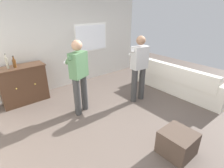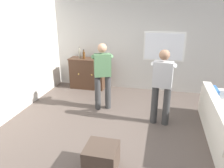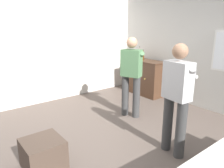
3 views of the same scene
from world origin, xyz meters
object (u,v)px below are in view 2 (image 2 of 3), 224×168
(couch, at_px, (222,126))
(person_standing_left, at_px, (103,74))
(bottle_wine_green, at_px, (80,54))
(ottoman, at_px, (101,158))
(bottle_liquor_amber, at_px, (84,55))
(sideboard_cabinet, at_px, (88,73))
(person_standing_right, at_px, (162,84))

(couch, bearing_deg, person_standing_left, 161.49)
(bottle_wine_green, xyz_separation_m, person_standing_left, (1.11, -1.33, -0.17))
(ottoman, xyz_separation_m, person_standing_left, (-0.57, 2.16, 0.73))
(bottle_liquor_amber, bearing_deg, person_standing_left, -53.95)
(bottle_wine_green, height_order, ottoman, bottle_wine_green)
(sideboard_cabinet, relative_size, bottle_liquor_amber, 3.99)
(couch, height_order, person_standing_right, person_standing_right)
(person_standing_left, relative_size, person_standing_right, 1.00)
(person_standing_left, bearing_deg, ottoman, -75.18)
(bottle_wine_green, relative_size, person_standing_right, 0.21)
(person_standing_right, bearing_deg, sideboard_cabinet, 142.42)
(sideboard_cabinet, height_order, ottoman, sideboard_cabinet)
(person_standing_left, bearing_deg, bottle_liquor_amber, 126.05)
(person_standing_right, bearing_deg, bottle_wine_green, 145.15)
(bottle_wine_green, bearing_deg, bottle_liquor_amber, -4.49)
(couch, xyz_separation_m, person_standing_right, (-1.18, 0.43, 0.61))
(ottoman, bearing_deg, person_standing_right, 63.05)
(couch, relative_size, bottle_liquor_amber, 9.27)
(couch, distance_m, bottle_wine_green, 4.40)
(bottle_wine_green, xyz_separation_m, person_standing_right, (2.55, -1.77, -0.17))
(couch, bearing_deg, ottoman, -148.01)
(couch, xyz_separation_m, bottle_wine_green, (-3.73, 2.21, 0.78))
(bottle_wine_green, height_order, bottle_liquor_amber, bottle_wine_green)
(couch, relative_size, person_standing_left, 1.54)
(bottle_wine_green, relative_size, person_standing_left, 0.21)
(bottle_liquor_amber, relative_size, person_standing_right, 0.17)
(couch, bearing_deg, person_standing_right, 159.79)
(person_standing_left, bearing_deg, person_standing_right, -17.09)
(sideboard_cabinet, distance_m, bottle_liquor_amber, 0.60)
(ottoman, bearing_deg, sideboard_cabinet, 112.38)
(bottle_wine_green, distance_m, bottle_liquor_amber, 0.15)
(sideboard_cabinet, bearing_deg, person_standing_right, -37.58)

